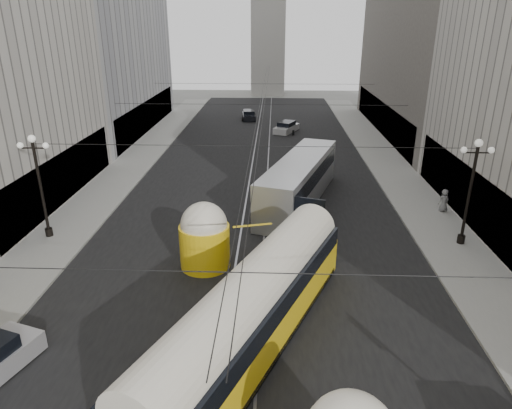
# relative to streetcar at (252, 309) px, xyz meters

# --- Properties ---
(road) EXTENTS (20.00, 85.00, 0.02)m
(road) POSITION_rel_streetcar_xyz_m (-0.50, 24.22, -1.84)
(road) COLOR black
(road) RESTS_ON ground
(sidewalk_left) EXTENTS (4.00, 72.00, 0.15)m
(sidewalk_left) POSITION_rel_streetcar_xyz_m (-12.50, 27.72, -1.76)
(sidewalk_left) COLOR gray
(sidewalk_left) RESTS_ON ground
(sidewalk_right) EXTENTS (4.00, 72.00, 0.15)m
(sidewalk_right) POSITION_rel_streetcar_xyz_m (11.50, 27.72, -1.76)
(sidewalk_right) COLOR gray
(sidewalk_right) RESTS_ON ground
(rail_left) EXTENTS (0.12, 85.00, 0.04)m
(rail_left) POSITION_rel_streetcar_xyz_m (-1.25, 24.22, -1.84)
(rail_left) COLOR gray
(rail_left) RESTS_ON ground
(rail_right) EXTENTS (0.12, 85.00, 0.04)m
(rail_right) POSITION_rel_streetcar_xyz_m (0.25, 24.22, -1.84)
(rail_right) COLOR gray
(rail_right) RESTS_ON ground
(building_left_far) EXTENTS (12.60, 28.60, 28.60)m
(building_left_far) POSITION_rel_streetcar_xyz_m (-20.49, 39.72, 12.47)
(building_left_far) COLOR #999999
(building_left_far) RESTS_ON ground
(distant_tower) EXTENTS (6.00, 6.00, 31.36)m
(distant_tower) POSITION_rel_streetcar_xyz_m (-0.50, 71.72, 13.13)
(distant_tower) COLOR #B2AFA8
(distant_tower) RESTS_ON ground
(lamppost_left_mid) EXTENTS (1.86, 0.44, 6.37)m
(lamppost_left_mid) POSITION_rel_streetcar_xyz_m (-13.10, 9.72, 1.91)
(lamppost_left_mid) COLOR black
(lamppost_left_mid) RESTS_ON sidewalk_left
(lamppost_right_mid) EXTENTS (1.86, 0.44, 6.37)m
(lamppost_right_mid) POSITION_rel_streetcar_xyz_m (12.10, 9.72, 1.91)
(lamppost_right_mid) COLOR black
(lamppost_right_mid) RESTS_ON sidewalk_right
(catenary) EXTENTS (25.00, 72.00, 0.23)m
(catenary) POSITION_rel_streetcar_xyz_m (-0.38, 23.21, 4.04)
(catenary) COLOR black
(catenary) RESTS_ON ground
(streetcar) EXTENTS (8.49, 15.95, 3.76)m
(streetcar) POSITION_rel_streetcar_xyz_m (0.00, 0.00, 0.00)
(streetcar) COLOR yellow
(streetcar) RESTS_ON ground
(city_bus) EXTENTS (6.55, 13.44, 3.29)m
(city_bus) POSITION_rel_streetcar_xyz_m (2.68, 16.43, -0.03)
(city_bus) COLOR #AEB1B4
(city_bus) RESTS_ON ground
(sedan_white_far) EXTENTS (3.31, 4.57, 1.33)m
(sedan_white_far) POSITION_rel_streetcar_xyz_m (2.29, 39.64, -1.23)
(sedan_white_far) COLOR silver
(sedan_white_far) RESTS_ON ground
(sedan_dark_far) EXTENTS (2.09, 4.21, 1.28)m
(sedan_dark_far) POSITION_rel_streetcar_xyz_m (-2.73, 47.39, -1.26)
(sedan_dark_far) COLOR black
(sedan_dark_far) RESTS_ON ground
(pedestrian_crossing_a) EXTENTS (0.55, 0.72, 1.75)m
(pedestrian_crossing_a) POSITION_rel_streetcar_xyz_m (-4.00, -4.23, -0.97)
(pedestrian_crossing_a) COLOR black
(pedestrian_crossing_a) RESTS_ON ground
(pedestrian_sidewalk_right) EXTENTS (0.89, 0.70, 1.60)m
(pedestrian_sidewalk_right) POSITION_rel_streetcar_xyz_m (12.71, 14.73, -0.89)
(pedestrian_sidewalk_right) COLOR slate
(pedestrian_sidewalk_right) RESTS_ON sidewalk_right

